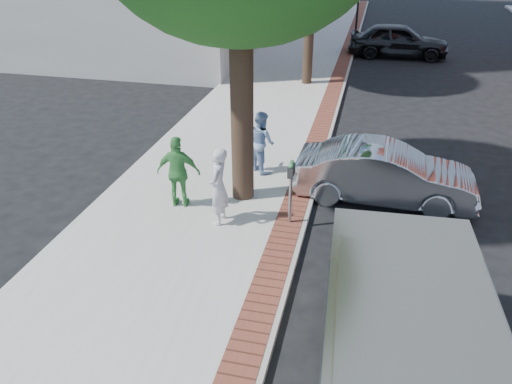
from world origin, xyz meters
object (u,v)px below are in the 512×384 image
(person_green, at_px, (179,172))
(parking_meter, at_px, (291,180))
(bg_car, at_px, (398,40))
(person_officer, at_px, (261,142))
(sedan_silver, at_px, (385,174))
(person_gray, at_px, (218,187))
(van, at_px, (407,364))

(person_green, bearing_deg, parking_meter, 169.53)
(parking_meter, height_order, person_green, person_green)
(person_green, xyz_separation_m, bg_car, (5.13, 17.13, -0.17))
(parking_meter, relative_size, person_officer, 0.90)
(person_green, relative_size, sedan_silver, 0.40)
(person_gray, height_order, person_officer, person_gray)
(van, bearing_deg, bg_car, 86.29)
(parking_meter, xyz_separation_m, bg_car, (2.51, 17.30, -0.37))
(bg_car, xyz_separation_m, van, (-0.23, -21.85, 0.28))
(bg_car, bearing_deg, person_officer, 164.81)
(person_green, distance_m, van, 6.80)
(bg_car, bearing_deg, sedan_silver, 176.97)
(person_gray, height_order, person_green, person_gray)
(parking_meter, relative_size, bg_car, 0.30)
(person_gray, bearing_deg, sedan_silver, 121.06)
(parking_meter, relative_size, van, 0.26)
(parking_meter, distance_m, person_gray, 1.56)
(parking_meter, height_order, van, van)
(person_officer, xyz_separation_m, sedan_silver, (3.20, -0.66, -0.27))
(person_green, bearing_deg, person_gray, 148.46)
(sedan_silver, bearing_deg, person_gray, 122.96)
(van, bearing_deg, person_officer, 113.32)
(sedan_silver, height_order, van, van)
(person_officer, height_order, van, van)
(person_green, bearing_deg, sedan_silver, -167.17)
(van, bearing_deg, parking_meter, 113.51)
(bg_car, relative_size, van, 0.87)
(person_green, bearing_deg, person_officer, -128.34)
(parking_meter, xyz_separation_m, person_gray, (-1.52, -0.34, -0.17))
(van, bearing_deg, person_gray, 128.95)
(person_gray, height_order, sedan_silver, person_gray)
(person_green, bearing_deg, van, 129.43)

